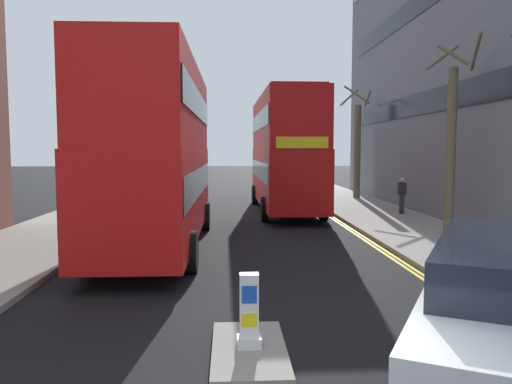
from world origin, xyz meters
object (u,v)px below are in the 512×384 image
at_px(keep_left_bollard, 249,314).
at_px(double_decker_bus_oncoming, 285,149).
at_px(pedestrian_far, 402,195).
at_px(double_decker_bus_away, 158,149).

height_order(keep_left_bollard, double_decker_bus_oncoming, double_decker_bus_oncoming).
bearing_deg(pedestrian_far, double_decker_bus_oncoming, 156.45).
relative_size(keep_left_bollard, pedestrian_far, 0.69).
xyz_separation_m(double_decker_bus_away, double_decker_bus_oncoming, (4.88, 8.79, 0.00)).
distance_m(keep_left_bollard, double_decker_bus_away, 9.03).
bearing_deg(keep_left_bollard, double_decker_bus_away, 106.28).
bearing_deg(keep_left_bollard, pedestrian_far, 63.32).
distance_m(keep_left_bollard, pedestrian_far, 16.71).
height_order(keep_left_bollard, pedestrian_far, pedestrian_far).
bearing_deg(double_decker_bus_away, double_decker_bus_oncoming, 60.96).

